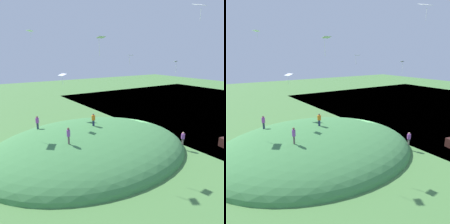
% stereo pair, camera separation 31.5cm
% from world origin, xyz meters
% --- Properties ---
extents(ground_plane, '(160.00, 160.00, 0.00)m').
position_xyz_m(ground_plane, '(0.00, 0.00, 0.00)').
color(ground_plane, '#4B7D3E').
extents(grass_hill, '(26.66, 21.52, 6.57)m').
position_xyz_m(grass_hill, '(9.41, 1.13, 0.00)').
color(grass_hill, '#428145').
rests_on(grass_hill, ground_plane).
extents(person_walking_path, '(0.65, 0.65, 1.63)m').
position_xyz_m(person_walking_path, '(8.75, 1.02, 4.29)').
color(person_walking_path, '#242B4F').
rests_on(person_walking_path, grass_hill).
extents(person_on_hilltop, '(0.59, 0.59, 1.73)m').
position_xyz_m(person_on_hilltop, '(-0.94, 7.50, 1.79)').
color(person_on_hilltop, '#52504A').
rests_on(person_on_hilltop, grass_hill).
extents(person_near_shore, '(0.42, 0.42, 1.84)m').
position_xyz_m(person_near_shore, '(13.57, 4.29, 4.15)').
color(person_near_shore, '#56464A').
rests_on(person_near_shore, grass_hill).
extents(person_watching_kites, '(0.52, 0.52, 1.78)m').
position_xyz_m(person_watching_kites, '(14.62, -3.50, 3.79)').
color(person_watching_kites, '#2C374F').
rests_on(person_watching_kites, grass_hill).
extents(kite_0, '(0.92, 1.03, 1.55)m').
position_xyz_m(kite_0, '(-0.85, -3.72, 12.01)').
color(kite_0, '#F2DED0').
extents(kite_1, '(1.08, 1.36, 1.56)m').
position_xyz_m(kite_1, '(10.05, -5.52, 9.38)').
color(kite_1, white).
extents(kite_3, '(1.01, 0.76, 2.09)m').
position_xyz_m(kite_3, '(9.23, 3.92, 13.89)').
color(kite_3, white).
extents(kite_4, '(0.62, 0.44, 1.79)m').
position_xyz_m(kite_4, '(-5.00, 1.89, 11.00)').
color(kite_4, white).
extents(kite_5, '(0.90, 1.07, 1.14)m').
position_xyz_m(kite_5, '(13.83, -6.45, 15.20)').
color(kite_5, white).
extents(kite_9, '(1.38, 1.12, 1.65)m').
position_xyz_m(kite_9, '(1.21, 9.90, 17.04)').
color(kite_9, white).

